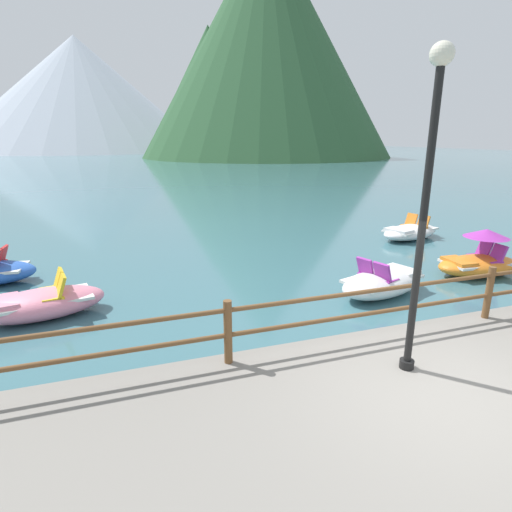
% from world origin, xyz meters
% --- Properties ---
extents(ground_plane, '(200.00, 200.00, 0.00)m').
position_xyz_m(ground_plane, '(0.00, 40.00, 0.00)').
color(ground_plane, '#3D6B75').
extents(dock_railing, '(23.92, 0.12, 0.95)m').
position_xyz_m(dock_railing, '(-0.00, 1.55, 0.98)').
color(dock_railing, brown).
rests_on(dock_railing, promenade_dock).
extents(lamp_post, '(0.28, 0.28, 4.16)m').
position_xyz_m(lamp_post, '(-0.05, 0.60, 2.91)').
color(lamp_post, black).
rests_on(lamp_post, promenade_dock).
extents(pedal_boat_0, '(2.64, 1.84, 0.89)m').
position_xyz_m(pedal_boat_0, '(1.95, 3.98, 0.30)').
color(pedal_boat_0, white).
rests_on(pedal_boat_0, ground).
extents(pedal_boat_1, '(2.82, 1.95, 0.84)m').
position_xyz_m(pedal_boat_1, '(6.15, 8.29, 0.27)').
color(pedal_boat_1, white).
rests_on(pedal_boat_1, ground).
extents(pedal_boat_2, '(2.36, 1.30, 1.24)m').
position_xyz_m(pedal_boat_2, '(5.18, 4.35, 0.40)').
color(pedal_boat_2, orange).
rests_on(pedal_boat_2, ground).
extents(pedal_boat_5, '(2.56, 1.61, 0.90)m').
position_xyz_m(pedal_boat_5, '(-5.30, 5.10, 0.31)').
color(pedal_boat_5, pink).
rests_on(pedal_boat_5, ground).
extents(cliff_headland, '(44.85, 44.85, 38.05)m').
position_xyz_m(cliff_headland, '(22.17, 71.99, 17.86)').
color(cliff_headland, '#2D5633').
rests_on(cliff_headland, ground).
extents(distant_peak, '(64.37, 64.37, 27.87)m').
position_xyz_m(distant_peak, '(-10.20, 118.16, 13.94)').
color(distant_peak, '#A8B2C1').
rests_on(distant_peak, ground).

